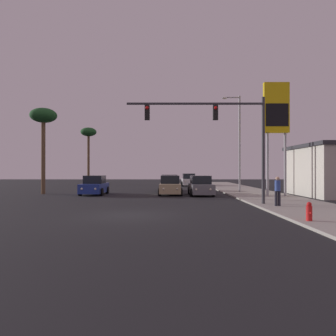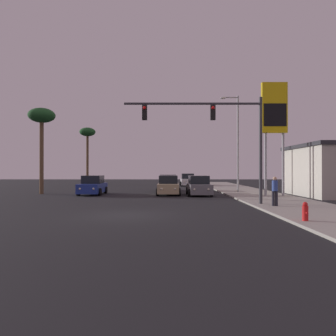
% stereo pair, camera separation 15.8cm
% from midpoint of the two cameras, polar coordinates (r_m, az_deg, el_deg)
% --- Properties ---
extents(ground_plane, '(120.00, 120.00, 0.00)m').
position_cam_midpoint_polar(ground_plane, '(15.92, -7.09, -8.18)').
color(ground_plane, black).
extents(sidewalk_right, '(5.00, 60.00, 0.12)m').
position_cam_midpoint_polar(sidewalk_right, '(26.83, 16.40, -4.84)').
color(sidewalk_right, '#9E998E').
rests_on(sidewalk_right, ground).
extents(car_tan, '(2.04, 4.32, 1.68)m').
position_cam_midpoint_polar(car_tan, '(28.77, 0.18, -3.15)').
color(car_tan, tan).
rests_on(car_tan, ground).
extents(car_grey, '(2.04, 4.34, 1.68)m').
position_cam_midpoint_polar(car_grey, '(28.13, 5.51, -3.21)').
color(car_grey, slate).
rests_on(car_grey, ground).
extents(car_white, '(2.04, 4.31, 1.68)m').
position_cam_midpoint_polar(car_white, '(44.55, 3.49, -2.15)').
color(car_white, silver).
rests_on(car_white, ground).
extents(car_blue, '(2.04, 4.32, 1.68)m').
position_cam_midpoint_polar(car_blue, '(29.62, -12.87, -3.06)').
color(car_blue, navy).
rests_on(car_blue, ground).
extents(car_black, '(2.04, 4.33, 1.68)m').
position_cam_midpoint_polar(car_black, '(33.73, 0.07, -2.74)').
color(car_black, black).
rests_on(car_black, ground).
extents(traffic_light_mast, '(8.43, 0.36, 6.50)m').
position_cam_midpoint_polar(traffic_light_mast, '(20.35, 9.25, 7.04)').
color(traffic_light_mast, '#38383D').
rests_on(traffic_light_mast, sidewalk_right).
extents(street_lamp, '(1.74, 0.24, 9.00)m').
position_cam_midpoint_polar(street_lamp, '(31.43, 11.95, 5.05)').
color(street_lamp, '#99999E').
rests_on(street_lamp, sidewalk_right).
extents(gas_station_sign, '(2.00, 0.42, 9.00)m').
position_cam_midpoint_polar(gas_station_sign, '(27.67, 18.15, 8.92)').
color(gas_station_sign, '#99999E').
rests_on(gas_station_sign, sidewalk_right).
extents(fire_hydrant, '(0.24, 0.34, 0.76)m').
position_cam_midpoint_polar(fire_hydrant, '(14.45, 23.04, -7.01)').
color(fire_hydrant, red).
rests_on(fire_hydrant, sidewalk_right).
extents(pedestrian_on_sidewalk, '(0.34, 0.32, 1.67)m').
position_cam_midpoint_polar(pedestrian_on_sidewalk, '(19.70, 18.29, -3.63)').
color(pedestrian_on_sidewalk, '#23232D').
rests_on(pedestrian_on_sidewalk, sidewalk_right).
extents(palm_tree_near, '(2.40, 2.40, 7.79)m').
position_cam_midpoint_polar(palm_tree_near, '(32.10, -21.05, 7.87)').
color(palm_tree_near, brown).
rests_on(palm_tree_near, ground).
extents(palm_tree_far, '(2.40, 2.40, 8.62)m').
position_cam_midpoint_polar(palm_tree_far, '(51.40, -13.80, 5.60)').
color(palm_tree_far, brown).
rests_on(palm_tree_far, ground).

